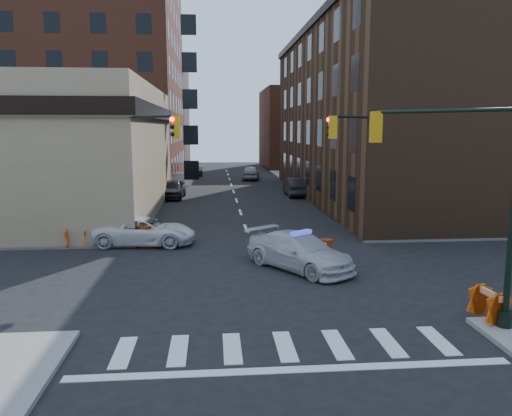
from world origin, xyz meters
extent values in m
plane|color=black|center=(0.00, 0.00, 0.00)|extent=(140.00, 140.00, 0.00)
cube|color=gray|center=(-23.00, 32.75, 0.07)|extent=(34.00, 54.50, 0.15)
cube|color=gray|center=(23.00, 32.75, 0.07)|extent=(34.00, 54.50, 0.15)
cube|color=brown|center=(-18.50, 40.00, 12.00)|extent=(25.00, 25.00, 24.00)
cube|color=#472D1C|center=(13.00, 22.50, 7.00)|extent=(14.00, 34.00, 14.00)
cube|color=brown|center=(-16.00, 62.00, 8.00)|extent=(20.00, 18.00, 16.00)
cube|color=brown|center=(14.00, 58.00, 6.00)|extent=(16.00, 16.00, 12.00)
cylinder|color=black|center=(6.80, -6.30, 0.40)|extent=(0.44, 0.44, 0.50)
cylinder|color=black|center=(5.21, -4.71, 6.65)|extent=(3.27, 3.27, 0.12)
cube|color=#BF8C0C|center=(3.62, -3.12, 6.15)|extent=(0.35, 0.35, 1.05)
sphere|color=#FF0C05|center=(3.77, -2.96, 6.50)|extent=(0.22, 0.22, 0.22)
sphere|color=black|center=(3.77, -2.96, 6.17)|extent=(0.22, 0.22, 0.22)
sphere|color=black|center=(3.77, -2.96, 5.84)|extent=(0.22, 0.22, 0.22)
cylinder|color=black|center=(-6.80, 6.30, 4.15)|extent=(0.20, 0.20, 8.00)
cylinder|color=black|center=(-6.80, 6.30, 0.40)|extent=(0.44, 0.44, 0.50)
cylinder|color=black|center=(-5.21, 4.71, 6.65)|extent=(3.27, 3.27, 0.12)
cube|color=#BF8C0C|center=(-3.62, 3.12, 6.15)|extent=(0.35, 0.35, 1.05)
sphere|color=#FF0C05|center=(-3.77, 2.96, 6.50)|extent=(0.22, 0.22, 0.22)
sphere|color=black|center=(-3.77, 2.96, 6.17)|extent=(0.22, 0.22, 0.22)
sphere|color=black|center=(-3.77, 2.96, 5.84)|extent=(0.22, 0.22, 0.22)
cylinder|color=black|center=(6.80, 6.30, 4.15)|extent=(0.20, 0.20, 8.00)
cylinder|color=black|center=(6.80, 6.30, 0.40)|extent=(0.44, 0.44, 0.50)
cylinder|color=black|center=(5.21, 4.71, 6.65)|extent=(3.27, 3.27, 0.12)
cube|color=#BF8C0C|center=(3.62, 3.12, 6.15)|extent=(0.35, 0.35, 1.05)
sphere|color=#FF0C05|center=(3.46, 3.27, 6.50)|extent=(0.22, 0.22, 0.22)
sphere|color=black|center=(3.46, 3.27, 6.17)|extent=(0.22, 0.22, 0.22)
sphere|color=black|center=(3.46, 3.27, 5.84)|extent=(0.22, 0.22, 0.22)
cylinder|color=black|center=(7.50, 26.00, 1.45)|extent=(0.24, 0.24, 2.60)
sphere|color=#975316|center=(7.50, 26.00, 3.50)|extent=(3.00, 3.00, 3.00)
cylinder|color=black|center=(7.50, 34.00, 1.45)|extent=(0.24, 0.24, 2.60)
sphere|color=#975316|center=(7.50, 34.00, 3.50)|extent=(3.00, 3.00, 3.00)
imported|color=silver|center=(1.76, 0.98, 0.78)|extent=(4.92, 5.64, 1.56)
imported|color=silver|center=(-5.58, 6.18, 0.73)|extent=(5.46, 2.90, 1.46)
imported|color=black|center=(-5.50, 23.87, 0.82)|extent=(2.22, 4.91, 1.64)
imported|color=#9799A0|center=(-5.50, 31.76, 0.75)|extent=(1.74, 4.61, 1.50)
imported|color=black|center=(-4.38, 45.37, 0.76)|extent=(2.25, 5.29, 1.52)
imported|color=black|center=(5.50, 24.54, 0.82)|extent=(1.74, 4.97, 1.64)
imported|color=#96989E|center=(2.56, 39.30, 0.83)|extent=(2.52, 5.05, 1.65)
imported|color=black|center=(-6.71, 6.58, 0.94)|extent=(0.58, 0.38, 1.59)
imported|color=black|center=(-11.94, 6.51, 1.15)|extent=(1.04, 0.84, 2.01)
imported|color=#202730|center=(-11.54, 6.93, 1.05)|extent=(1.12, 0.65, 1.79)
cylinder|color=#D24009|center=(3.15, 1.93, 0.54)|extent=(0.71, 0.71, 1.08)
cylinder|color=#CC5909|center=(-5.50, 5.60, 0.56)|extent=(0.76, 0.76, 1.13)
camera|label=1|loc=(-1.97, -19.99, 6.12)|focal=35.00mm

